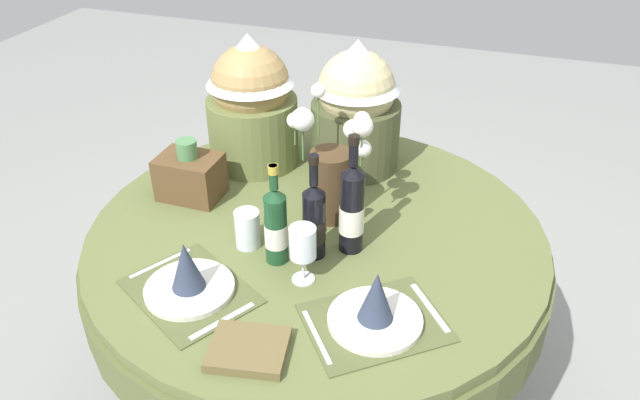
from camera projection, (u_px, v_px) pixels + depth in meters
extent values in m
plane|color=gray|center=(317.00, 388.00, 2.31)|extent=(8.00, 8.00, 0.00)
cylinder|color=#5B6638|center=(316.00, 233.00, 1.93)|extent=(1.40, 1.40, 0.04)
cylinder|color=#545D33|center=(316.00, 257.00, 1.98)|extent=(1.43, 1.43, 0.15)
cylinder|color=black|center=(317.00, 317.00, 2.12)|extent=(0.12, 0.12, 0.66)
cylinder|color=black|center=(317.00, 386.00, 2.30)|extent=(0.64, 0.64, 0.03)
cube|color=#4E562F|center=(190.00, 291.00, 1.67)|extent=(0.42, 0.39, 0.00)
cylinder|color=silver|center=(190.00, 289.00, 1.66)|extent=(0.24, 0.24, 0.02)
cone|color=#2D384C|center=(186.00, 266.00, 1.62)|extent=(0.09, 0.09, 0.14)
cube|color=silver|center=(161.00, 263.00, 1.76)|extent=(0.10, 0.17, 0.00)
cube|color=silver|center=(223.00, 321.00, 1.57)|extent=(0.11, 0.17, 0.00)
cube|color=#4E562F|center=(375.00, 323.00, 1.57)|extent=(0.43, 0.41, 0.00)
cylinder|color=silver|center=(375.00, 320.00, 1.56)|extent=(0.24, 0.24, 0.02)
cone|color=#2D384C|center=(376.00, 296.00, 1.52)|extent=(0.09, 0.09, 0.14)
cube|color=silver|center=(317.00, 337.00, 1.52)|extent=(0.13, 0.16, 0.00)
cube|color=silver|center=(430.00, 307.00, 1.61)|extent=(0.13, 0.16, 0.00)
cylinder|color=#47331E|center=(331.00, 185.00, 1.91)|extent=(0.13, 0.13, 0.22)
sphere|color=white|center=(302.00, 119.00, 1.75)|extent=(0.07, 0.07, 0.07)
cylinder|color=#4C7038|center=(303.00, 144.00, 1.79)|extent=(0.01, 0.01, 0.11)
sphere|color=white|center=(362.00, 120.00, 1.84)|extent=(0.05, 0.05, 0.05)
cylinder|color=#4C7038|center=(361.00, 136.00, 1.87)|extent=(0.01, 0.01, 0.08)
sphere|color=white|center=(363.00, 149.00, 1.78)|extent=(0.05, 0.05, 0.05)
cylinder|color=#4C7038|center=(362.00, 158.00, 1.79)|extent=(0.01, 0.01, 0.03)
sphere|color=white|center=(362.00, 126.00, 1.72)|extent=(0.06, 0.06, 0.06)
cylinder|color=#4C7038|center=(361.00, 150.00, 1.76)|extent=(0.01, 0.01, 0.11)
sphere|color=white|center=(318.00, 91.00, 1.86)|extent=(0.05, 0.05, 0.05)
cylinder|color=#4C7038|center=(318.00, 116.00, 1.91)|extent=(0.01, 0.01, 0.14)
sphere|color=white|center=(353.00, 129.00, 1.79)|extent=(0.06, 0.06, 0.06)
cylinder|color=#4C7038|center=(352.00, 146.00, 1.82)|extent=(0.01, 0.01, 0.07)
sphere|color=white|center=(295.00, 120.00, 1.86)|extent=(0.05, 0.05, 0.05)
cylinder|color=#4C7038|center=(295.00, 135.00, 1.88)|extent=(0.01, 0.01, 0.07)
cylinder|color=black|center=(314.00, 225.00, 1.75)|extent=(0.07, 0.07, 0.21)
cylinder|color=black|center=(314.00, 230.00, 1.76)|extent=(0.07, 0.07, 0.07)
cone|color=black|center=(314.00, 189.00, 1.69)|extent=(0.07, 0.07, 0.03)
cylinder|color=black|center=(314.00, 170.00, 1.66)|extent=(0.02, 0.02, 0.09)
cylinder|color=black|center=(314.00, 159.00, 1.64)|extent=(0.03, 0.03, 0.02)
cylinder|color=#194223|center=(276.00, 230.00, 1.73)|extent=(0.06, 0.06, 0.21)
cylinder|color=silver|center=(276.00, 234.00, 1.74)|extent=(0.07, 0.07, 0.07)
cone|color=#194223|center=(274.00, 193.00, 1.67)|extent=(0.06, 0.06, 0.03)
cylinder|color=#194223|center=(273.00, 177.00, 1.64)|extent=(0.02, 0.02, 0.07)
cylinder|color=#B29933|center=(273.00, 169.00, 1.63)|extent=(0.03, 0.03, 0.02)
cylinder|color=black|center=(352.00, 213.00, 1.77)|extent=(0.07, 0.07, 0.25)
cylinder|color=silver|center=(351.00, 219.00, 1.78)|extent=(0.07, 0.07, 0.08)
cone|color=black|center=(353.00, 170.00, 1.69)|extent=(0.07, 0.07, 0.03)
cylinder|color=black|center=(354.00, 151.00, 1.66)|extent=(0.03, 0.03, 0.09)
cylinder|color=black|center=(354.00, 140.00, 1.64)|extent=(0.03, 0.03, 0.02)
cylinder|color=silver|center=(303.00, 279.00, 1.71)|extent=(0.06, 0.06, 0.00)
cylinder|color=silver|center=(303.00, 267.00, 1.69)|extent=(0.01, 0.01, 0.08)
cylinder|color=silver|center=(303.00, 243.00, 1.64)|extent=(0.07, 0.07, 0.09)
cylinder|color=silver|center=(248.00, 229.00, 1.81)|extent=(0.08, 0.08, 0.11)
cube|color=brown|center=(248.00, 349.00, 1.48)|extent=(0.21, 0.18, 0.03)
cylinder|color=olive|center=(253.00, 131.00, 2.21)|extent=(0.32, 0.32, 0.24)
sphere|color=#9E7F4C|center=(250.00, 84.00, 2.12)|extent=(0.27, 0.27, 0.27)
cone|color=silver|center=(249.00, 59.00, 2.07)|extent=(0.30, 0.30, 0.17)
cylinder|color=#474C2D|center=(354.00, 135.00, 2.19)|extent=(0.31, 0.31, 0.24)
sphere|color=#C6B784|center=(356.00, 89.00, 2.10)|extent=(0.26, 0.26, 0.26)
cone|color=silver|center=(357.00, 65.00, 2.05)|extent=(0.29, 0.29, 0.17)
cube|color=brown|center=(190.00, 177.00, 2.04)|extent=(0.20, 0.15, 0.14)
cylinder|color=#4C7F4C|center=(187.00, 149.00, 1.98)|extent=(0.07, 0.07, 0.06)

